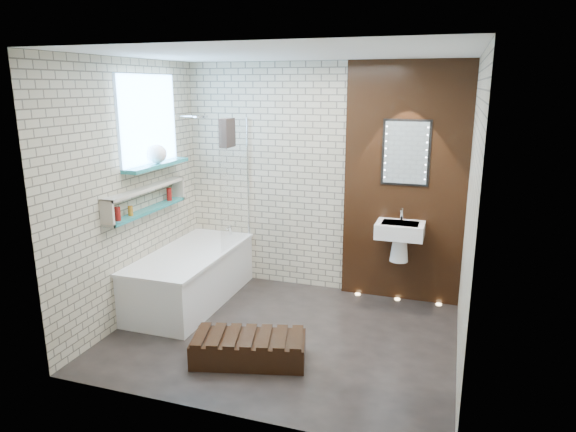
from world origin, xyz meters
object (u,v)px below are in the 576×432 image
(bath_screen, at_px, (235,183))
(walnut_step, at_px, (249,349))
(bathtub, at_px, (191,276))
(washbasin, at_px, (400,235))
(led_mirror, at_px, (406,153))

(bath_screen, xyz_separation_m, walnut_step, (0.74, -1.44, -1.17))
(bathtub, bearing_deg, bath_screen, 51.10)
(washbasin, bearing_deg, led_mirror, 90.00)
(bath_screen, distance_m, walnut_step, 2.00)
(bathtub, bearing_deg, led_mirror, 19.78)
(bath_screen, height_order, led_mirror, led_mirror)
(bathtub, height_order, washbasin, washbasin)
(washbasin, distance_m, led_mirror, 0.88)
(bathtub, xyz_separation_m, bath_screen, (0.35, 0.44, 0.99))
(bath_screen, relative_size, washbasin, 2.41)
(led_mirror, height_order, walnut_step, led_mirror)
(bathtub, xyz_separation_m, walnut_step, (1.10, -1.00, -0.18))
(washbasin, distance_m, walnut_step, 2.06)
(bathtub, height_order, bath_screen, bath_screen)
(washbasin, bearing_deg, bath_screen, -174.22)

